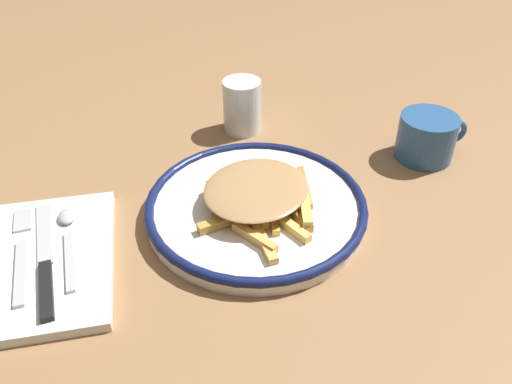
{
  "coord_description": "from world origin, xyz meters",
  "views": [
    {
      "loc": [
        -0.13,
        -0.54,
        0.46
      ],
      "look_at": [
        0.0,
        0.0,
        0.04
      ],
      "focal_mm": 36.44,
      "sensor_mm": 36.0,
      "label": 1
    }
  ],
  "objects": [
    {
      "name": "plate",
      "position": [
        0.0,
        0.0,
        0.01
      ],
      "size": [
        0.3,
        0.3,
        0.03
      ],
      "color": "white",
      "rests_on": "ground_plane"
    },
    {
      "name": "water_glass",
      "position": [
        0.03,
        0.23,
        0.05
      ],
      "size": [
        0.06,
        0.06,
        0.09
      ],
      "primitive_type": "cylinder",
      "color": "silver",
      "rests_on": "ground_plane"
    },
    {
      "name": "coffee_mug",
      "position": [
        0.3,
        0.08,
        0.04
      ],
      "size": [
        0.11,
        0.09,
        0.07
      ],
      "color": "#2C5A92",
      "rests_on": "ground_plane"
    },
    {
      "name": "fork",
      "position": [
        -0.3,
        -0.02,
        0.02
      ],
      "size": [
        0.03,
        0.18,
        0.0
      ],
      "color": "silver",
      "rests_on": "napkin"
    },
    {
      "name": "knife",
      "position": [
        -0.27,
        -0.05,
        0.02
      ],
      "size": [
        0.04,
        0.21,
        0.01
      ],
      "color": "black",
      "rests_on": "napkin"
    },
    {
      "name": "spoon",
      "position": [
        -0.25,
        -0.0,
        0.02
      ],
      "size": [
        0.03,
        0.15,
        0.01
      ],
      "color": "silver",
      "rests_on": "napkin"
    },
    {
      "name": "napkin",
      "position": [
        -0.27,
        -0.03,
        0.01
      ],
      "size": [
        0.17,
        0.24,
        0.01
      ],
      "primitive_type": "cube",
      "rotation": [
        0.0,
        0.0,
        -0.03
      ],
      "color": "silver",
      "rests_on": "ground_plane"
    },
    {
      "name": "ground_plane",
      "position": [
        0.0,
        0.0,
        0.0
      ],
      "size": [
        2.6,
        2.6,
        0.0
      ],
      "primitive_type": "plane",
      "color": "#976D46"
    },
    {
      "name": "fries_heap",
      "position": [
        0.0,
        -0.0,
        0.04
      ],
      "size": [
        0.2,
        0.22,
        0.03
      ],
      "color": "gold",
      "rests_on": "plate"
    }
  ]
}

